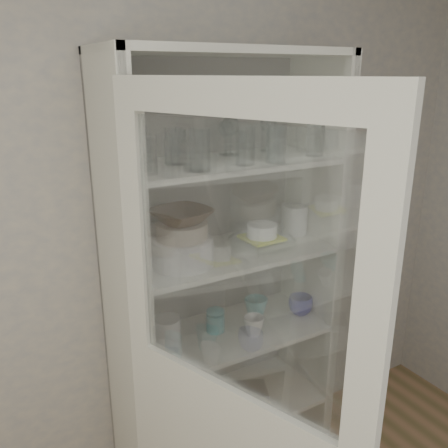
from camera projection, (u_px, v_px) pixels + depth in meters
wall_back at (161, 235)px, 2.16m from camera, size 3.60×0.02×2.60m
pantry_cabinet at (217, 310)px, 2.23m from camera, size 1.00×0.45×2.10m
cupboard_door at (232, 447)px, 1.50m from camera, size 0.35×0.86×2.00m
tumbler_0 at (148, 156)px, 1.67m from camera, size 0.08×0.08×0.13m
tumbler_1 at (200, 150)px, 1.72m from camera, size 0.08×0.08×0.15m
tumbler_2 at (193, 151)px, 1.72m from camera, size 0.08×0.08×0.15m
tumbler_3 at (277, 145)px, 1.87m from camera, size 0.09×0.09×0.15m
tumbler_4 at (245, 146)px, 1.83m from camera, size 0.10×0.10×0.15m
tumbler_5 at (275, 144)px, 1.89m from camera, size 0.10×0.10×0.15m
tumbler_6 at (315, 138)px, 2.03m from camera, size 0.08×0.08×0.15m
tumbler_7 at (125, 148)px, 1.76m from camera, size 0.10×0.10×0.15m
tumbler_8 at (173, 146)px, 1.84m from camera, size 0.08×0.08×0.14m
tumbler_9 at (178, 146)px, 1.86m from camera, size 0.09×0.09×0.14m
goblet_0 at (137, 140)px, 1.85m from camera, size 0.08×0.08×0.19m
goblet_1 at (226, 136)px, 2.05m from camera, size 0.07×0.07×0.16m
goblet_2 at (231, 134)px, 2.04m from camera, size 0.08×0.08×0.18m
goblet_3 at (268, 132)px, 2.15m from camera, size 0.08×0.08×0.18m
plate_stack_front at (182, 251)px, 1.92m from camera, size 0.25×0.25×0.11m
plate_stack_back at (154, 240)px, 2.04m from camera, size 0.22×0.22×0.11m
cream_bowl at (182, 231)px, 1.89m from camera, size 0.21×0.21×0.06m
terracotta_bowl at (181, 216)px, 1.87m from camera, size 0.28×0.28×0.06m
glass_platter at (262, 241)px, 2.17m from camera, size 0.34×0.34×0.02m
yellow_trivet at (262, 238)px, 2.17m from camera, size 0.17×0.17×0.01m
white_ramekin at (262, 230)px, 2.16m from camera, size 0.18×0.18×0.06m
grey_bowl_stack at (294, 219)px, 2.28m from camera, size 0.13×0.13×0.14m
mug_blue at (301, 305)px, 2.34m from camera, size 0.14×0.14×0.09m
mug_teal at (256, 308)px, 2.30m from camera, size 0.14×0.14×0.10m
mug_white at (254, 326)px, 2.16m from camera, size 0.11×0.11×0.09m
teal_jar at (216, 321)px, 2.19m from camera, size 0.08×0.08×0.10m
measuring_cups at (163, 354)px, 1.99m from camera, size 0.09×0.09×0.04m
white_canister at (167, 333)px, 2.05m from camera, size 0.15×0.15×0.14m
cream_dish at (211, 406)px, 2.25m from camera, size 0.26×0.26×0.07m
tin_box at (247, 393)px, 2.34m from camera, size 0.24×0.20×0.06m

